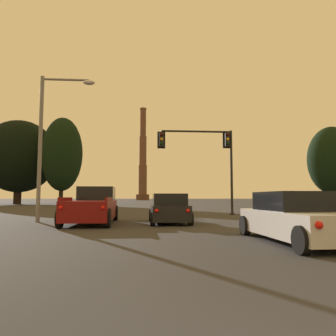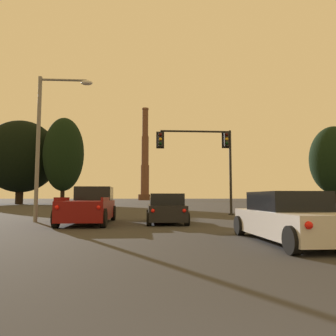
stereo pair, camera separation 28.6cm
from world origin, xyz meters
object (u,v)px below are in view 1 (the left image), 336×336
(sedan_right_lane_second, at_px, (297,218))
(smokestack, at_px, (143,164))
(pickup_truck_left_lane_front, at_px, (93,207))
(traffic_light_overhead_right, at_px, (207,150))
(street_lamp, at_px, (50,131))
(hatchback_center_lane_front, at_px, (169,209))

(sedan_right_lane_second, distance_m, smokestack, 134.41)
(pickup_truck_left_lane_front, height_order, sedan_right_lane_second, pickup_truck_left_lane_front)
(sedan_right_lane_second, relative_size, traffic_light_overhead_right, 0.77)
(pickup_truck_left_lane_front, height_order, traffic_light_overhead_right, traffic_light_overhead_right)
(pickup_truck_left_lane_front, bearing_deg, smokestack, 88.44)
(traffic_light_overhead_right, height_order, smokestack, smokestack)
(traffic_light_overhead_right, relative_size, street_lamp, 0.80)
(pickup_truck_left_lane_front, distance_m, smokestack, 127.03)
(sedan_right_lane_second, relative_size, street_lamp, 0.62)
(hatchback_center_lane_front, relative_size, smokestack, 0.10)
(traffic_light_overhead_right, xyz_separation_m, smokestack, (-4.71, 119.08, 11.23))
(sedan_right_lane_second, bearing_deg, street_lamp, 136.78)
(smokestack, bearing_deg, pickup_truck_left_lane_front, -91.10)
(sedan_right_lane_second, bearing_deg, hatchback_center_lane_front, 112.22)
(traffic_light_overhead_right, distance_m, smokestack, 119.70)
(street_lamp, height_order, smokestack, smokestack)
(hatchback_center_lane_front, height_order, pickup_truck_left_lane_front, pickup_truck_left_lane_front)
(street_lamp, xyz_separation_m, smokestack, (4.88, 125.12, 11.21))
(sedan_right_lane_second, xyz_separation_m, traffic_light_overhead_right, (0.33, 14.39, 4.06))
(hatchback_center_lane_front, distance_m, pickup_truck_left_lane_front, 3.75)
(traffic_light_overhead_right, height_order, street_lamp, street_lamp)
(smokestack, bearing_deg, street_lamp, -92.23)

